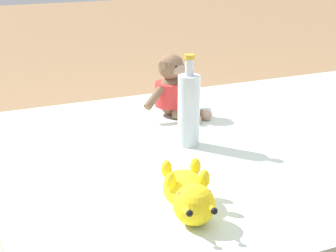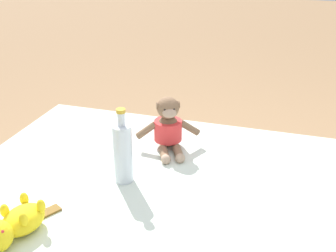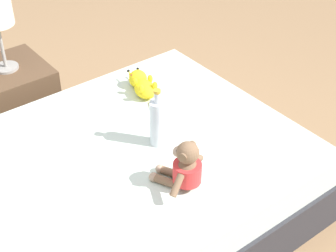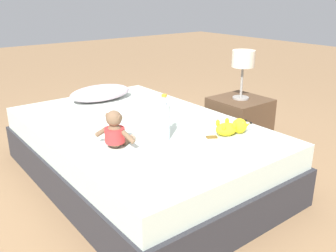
{
  "view_description": "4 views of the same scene",
  "coord_description": "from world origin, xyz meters",
  "px_view_note": "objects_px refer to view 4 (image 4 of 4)",
  "views": [
    {
      "loc": [
        1.42,
        -1.08,
        1.06
      ],
      "look_at": [
        -0.0,
        -0.44,
        0.52
      ],
      "focal_mm": 57.19,
      "sensor_mm": 36.0,
      "label": 1
    },
    {
      "loc": [
        1.21,
        0.21,
        1.3
      ],
      "look_at": [
        -0.35,
        -0.27,
        0.53
      ],
      "focal_mm": 44.43,
      "sensor_mm": 36.0,
      "label": 2
    },
    {
      "loc": [
        -1.6,
        0.8,
        1.96
      ],
      "look_at": [
        -0.07,
        -0.38,
        0.53
      ],
      "focal_mm": 55.98,
      "sensor_mm": 36.0,
      "label": 3
    },
    {
      "loc": [
        -1.36,
        -2.08,
        1.31
      ],
      "look_at": [
        -0.04,
        -0.39,
        0.53
      ],
      "focal_mm": 39.17,
      "sensor_mm": 36.0,
      "label": 4
    }
  ],
  "objects_px": {
    "plush_yellow_creature": "(232,127)",
    "bedside_lamp": "(243,61)",
    "bed": "(140,151)",
    "glass_bottle": "(164,121)",
    "plush_monkey": "(116,132)",
    "nightstand": "(239,123)",
    "pillow": "(100,93)"
  },
  "relations": [
    {
      "from": "plush_yellow_creature",
      "to": "bedside_lamp",
      "type": "bearing_deg",
      "value": 37.47
    },
    {
      "from": "bed",
      "to": "bedside_lamp",
      "type": "xyz_separation_m",
      "value": [
        1.01,
        -0.05,
        0.56
      ]
    },
    {
      "from": "bed",
      "to": "plush_yellow_creature",
      "type": "bearing_deg",
      "value": -55.92
    },
    {
      "from": "bed",
      "to": "glass_bottle",
      "type": "height_order",
      "value": "glass_bottle"
    },
    {
      "from": "plush_monkey",
      "to": "bedside_lamp",
      "type": "xyz_separation_m",
      "value": [
        1.36,
        0.21,
        0.25
      ]
    },
    {
      "from": "plush_yellow_creature",
      "to": "nightstand",
      "type": "bearing_deg",
      "value": 37.47
    },
    {
      "from": "pillow",
      "to": "plush_monkey",
      "type": "height_order",
      "value": "plush_monkey"
    },
    {
      "from": "bed",
      "to": "plush_monkey",
      "type": "bearing_deg",
      "value": -142.73
    },
    {
      "from": "plush_monkey",
      "to": "nightstand",
      "type": "xyz_separation_m",
      "value": [
        1.36,
        0.21,
        -0.3
      ]
    },
    {
      "from": "plush_yellow_creature",
      "to": "glass_bottle",
      "type": "bearing_deg",
      "value": 153.69
    },
    {
      "from": "pillow",
      "to": "glass_bottle",
      "type": "xyz_separation_m",
      "value": [
        -0.12,
        -1.08,
        0.06
      ]
    },
    {
      "from": "bed",
      "to": "pillow",
      "type": "height_order",
      "value": "pillow"
    },
    {
      "from": "plush_yellow_creature",
      "to": "plush_monkey",
      "type": "bearing_deg",
      "value": 158.07
    },
    {
      "from": "pillow",
      "to": "plush_monkey",
      "type": "bearing_deg",
      "value": -113.06
    },
    {
      "from": "glass_bottle",
      "to": "plush_yellow_creature",
      "type": "bearing_deg",
      "value": -26.31
    },
    {
      "from": "glass_bottle",
      "to": "plush_monkey",
      "type": "bearing_deg",
      "value": 164.4
    },
    {
      "from": "pillow",
      "to": "nightstand",
      "type": "height_order",
      "value": "pillow"
    },
    {
      "from": "nightstand",
      "to": "bedside_lamp",
      "type": "relative_size",
      "value": 1.09
    },
    {
      "from": "glass_bottle",
      "to": "bedside_lamp",
      "type": "height_order",
      "value": "bedside_lamp"
    },
    {
      "from": "bedside_lamp",
      "to": "bed",
      "type": "bearing_deg",
      "value": 176.9
    },
    {
      "from": "bed",
      "to": "pillow",
      "type": "bearing_deg",
      "value": 83.77
    },
    {
      "from": "plush_yellow_creature",
      "to": "bedside_lamp",
      "type": "distance_m",
      "value": 0.86
    },
    {
      "from": "nightstand",
      "to": "plush_monkey",
      "type": "bearing_deg",
      "value": -171.38
    },
    {
      "from": "plush_monkey",
      "to": "plush_yellow_creature",
      "type": "bearing_deg",
      "value": -21.93
    },
    {
      "from": "bedside_lamp",
      "to": "glass_bottle",
      "type": "bearing_deg",
      "value": -164.56
    },
    {
      "from": "plush_monkey",
      "to": "glass_bottle",
      "type": "height_order",
      "value": "glass_bottle"
    },
    {
      "from": "bed",
      "to": "plush_yellow_creature",
      "type": "distance_m",
      "value": 0.71
    },
    {
      "from": "plush_monkey",
      "to": "bedside_lamp",
      "type": "height_order",
      "value": "bedside_lamp"
    },
    {
      "from": "bedside_lamp",
      "to": "pillow",
      "type": "bearing_deg",
      "value": 139.9
    },
    {
      "from": "bed",
      "to": "nightstand",
      "type": "height_order",
      "value": "nightstand"
    },
    {
      "from": "plush_monkey",
      "to": "glass_bottle",
      "type": "distance_m",
      "value": 0.32
    },
    {
      "from": "plush_monkey",
      "to": "bed",
      "type": "bearing_deg",
      "value": 37.27
    }
  ]
}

